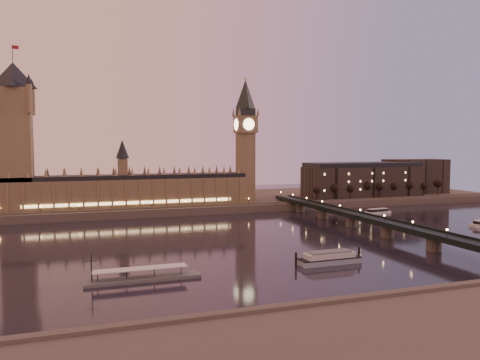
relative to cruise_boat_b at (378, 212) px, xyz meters
name	(u,v)px	position (x,y,z in m)	size (l,w,h in m)	color
ground	(228,241)	(-143.73, -62.83, -1.86)	(700.00, 700.00, 0.00)	black
far_embankment	(204,201)	(-113.73, 102.17, 1.14)	(560.00, 130.00, 6.00)	#423D35
palace_of_westminster	(131,187)	(-183.85, 58.16, 19.85)	(180.00, 26.62, 52.00)	brown
victoria_tower	(15,128)	(-263.73, 58.17, 63.93)	(31.68, 31.68, 118.00)	brown
big_ben	(245,133)	(-89.74, 58.15, 62.10)	(17.68, 17.68, 104.00)	brown
westminster_bridge	(368,223)	(-52.12, -62.83, 3.66)	(13.20, 260.00, 15.30)	black
city_block	(381,179)	(51.21, 68.10, 20.39)	(155.00, 45.00, 34.00)	black
bare_tree_0	(318,189)	(-27.50, 46.17, 14.60)	(6.87, 6.87, 13.98)	black
bare_tree_1	(335,188)	(-11.71, 46.17, 14.60)	(6.87, 6.87, 13.98)	black
bare_tree_2	(350,188)	(4.07, 46.17, 14.60)	(6.87, 6.87, 13.98)	black
bare_tree_3	(366,187)	(19.85, 46.17, 14.60)	(6.87, 6.87, 13.98)	black
bare_tree_4	(381,187)	(35.64, 46.17, 14.60)	(6.87, 6.87, 13.98)	black
bare_tree_5	(395,186)	(51.42, 46.17, 14.60)	(6.87, 6.87, 13.98)	black
bare_tree_6	(410,186)	(67.20, 46.17, 14.60)	(6.87, 6.87, 13.98)	black
bare_tree_7	(423,185)	(82.99, 46.17, 14.60)	(6.87, 6.87, 13.98)	black
bare_tree_8	(437,185)	(98.77, 46.17, 14.60)	(6.87, 6.87, 13.98)	black
cruise_boat_b	(378,212)	(0.00, 0.00, 0.00)	(23.32, 8.27, 4.21)	silver
moored_barge	(329,258)	(-115.14, -125.33, 0.75)	(33.62, 8.48, 6.16)	#8294A6
pontoon_pier	(143,277)	(-198.60, -124.80, -0.55)	(45.46, 7.58, 12.12)	#595B5E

